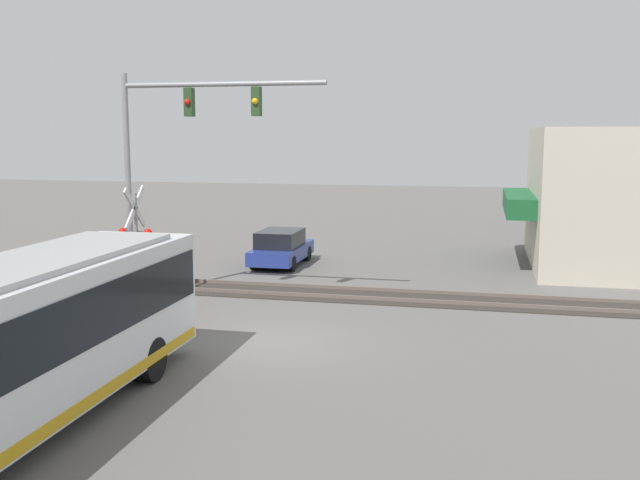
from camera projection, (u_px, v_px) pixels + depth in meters
ground_plane at (269, 342)px, 18.97m from camera, size 120.00×120.00×0.00m
traffic_signal_gantry at (177, 139)px, 22.99m from camera, size 0.42×6.84×7.44m
crossing_signal at (136, 232)px, 23.33m from camera, size 1.41×1.18×3.81m
rail_track_near at (320, 293)px, 24.75m from camera, size 2.60×60.00×0.15m
parked_car_blue at (281, 249)px, 30.04m from camera, size 4.25×1.82×1.51m
pedestrian_at_crossing at (158, 275)px, 23.57m from camera, size 0.34×0.34×1.71m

